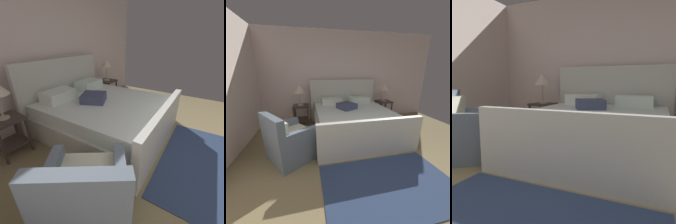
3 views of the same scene
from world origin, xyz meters
The scene contains 9 objects.
ground_plane centered at (0.00, 0.00, -0.01)m, with size 5.50×6.72×0.02m, color olive.
wall_back centered at (0.00, 3.42, 1.35)m, with size 5.62×0.12×2.71m, color silver.
bed centered at (-0.26, 2.16, 0.35)m, with size 2.05×2.25×1.29m.
nightstand_right centered at (1.07, 2.98, 0.40)m, with size 0.44×0.44×0.60m.
table_lamp_right centered at (1.07, 2.98, 1.05)m, with size 0.30×0.30×0.56m.
nightstand_left centered at (-1.59, 2.94, 0.40)m, with size 0.44×0.44×0.60m.
table_lamp_left centered at (-1.59, 2.94, 1.05)m, with size 0.33×0.33×0.57m.
armchair centered at (-1.73, 1.28, 0.35)m, with size 1.01×1.01×0.90m.
area_rug centered at (-0.26, 0.35, 0.01)m, with size 1.93×1.20×0.01m, color navy.
Camera 2 is at (-1.32, -1.07, 1.59)m, focal length 22.12 mm.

